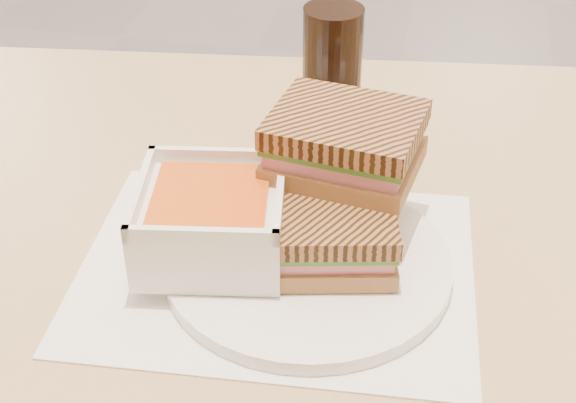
% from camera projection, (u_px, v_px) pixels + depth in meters
% --- Properties ---
extents(main_table, '(1.27, 0.83, 0.75)m').
position_uv_depth(main_table, '(401.00, 300.00, 0.90)').
color(main_table, tan).
rests_on(main_table, ground).
extents(tray_liner, '(0.37, 0.30, 0.00)m').
position_uv_depth(tray_liner, '(277.00, 269.00, 0.77)').
color(tray_liner, white).
rests_on(tray_liner, main_table).
extents(plate, '(0.26, 0.26, 0.01)m').
position_uv_depth(plate, '(308.00, 264.00, 0.76)').
color(plate, white).
rests_on(plate, tray_liner).
extents(soup_bowl, '(0.15, 0.15, 0.07)m').
position_uv_depth(soup_bowl, '(212.00, 221.00, 0.75)').
color(soup_bowl, white).
rests_on(soup_bowl, plate).
extents(panini_lower, '(0.13, 0.12, 0.05)m').
position_uv_depth(panini_lower, '(328.00, 235.00, 0.74)').
color(panini_lower, olive).
rests_on(panini_lower, plate).
extents(panini_upper, '(0.15, 0.13, 0.06)m').
position_uv_depth(panini_upper, '(345.00, 143.00, 0.76)').
color(panini_upper, olive).
rests_on(panini_upper, panini_lower).
extents(cola_glass, '(0.07, 0.07, 0.14)m').
position_uv_depth(cola_glass, '(332.00, 69.00, 0.94)').
color(cola_glass, black).
rests_on(cola_glass, main_table).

